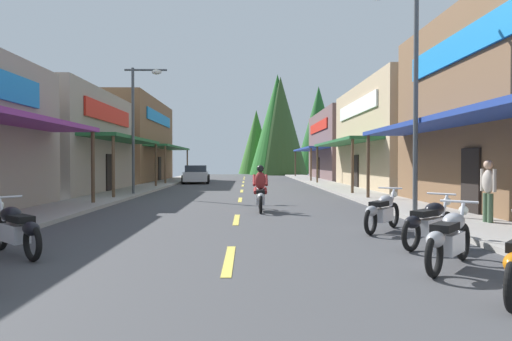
{
  "coord_description": "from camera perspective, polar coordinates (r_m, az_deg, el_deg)",
  "views": [
    {
      "loc": [
        0.31,
        0.97,
        1.68
      ],
      "look_at": [
        0.72,
        22.07,
        1.27
      ],
      "focal_mm": 31.79,
      "sensor_mm": 36.0,
      "label": 1
    }
  ],
  "objects": [
    {
      "name": "ground",
      "position": [
        22.47,
        -1.91,
        -3.31
      ],
      "size": [
        9.77,
        76.75,
        0.1
      ],
      "primitive_type": "cube",
      "color": "#424244"
    },
    {
      "name": "sidewalk_left",
      "position": [
        23.34,
        -16.91,
        -2.92
      ],
      "size": [
        2.3,
        76.75,
        0.12
      ],
      "primitive_type": "cube",
      "color": "#9E9991",
      "rests_on": "ground"
    },
    {
      "name": "sidewalk_right",
      "position": [
        23.18,
        13.21,
        -2.93
      ],
      "size": [
        2.3,
        76.75,
        0.12
      ],
      "primitive_type": "cube",
      "color": "#9E9991",
      "rests_on": "ground"
    },
    {
      "name": "centerline_dashes",
      "position": [
        25.59,
        -1.81,
        -2.64
      ],
      "size": [
        0.16,
        50.59,
        0.01
      ],
      "color": "#E0C64C",
      "rests_on": "ground"
    },
    {
      "name": "storefront_left_middle",
      "position": [
        27.13,
        -25.63,
        3.22
      ],
      "size": [
        9.36,
        10.74,
        5.46
      ],
      "color": "gray",
      "rests_on": "ground"
    },
    {
      "name": "storefront_left_far",
      "position": [
        40.2,
        -16.71,
        3.56
      ],
      "size": [
        8.43,
        13.76,
        6.87
      ],
      "color": "brown",
      "rests_on": "ground"
    },
    {
      "name": "storefront_right_middle",
      "position": [
        30.3,
        19.77,
        4.0
      ],
      "size": [
        9.66,
        13.12,
        6.48
      ],
      "color": "tan",
      "rests_on": "ground"
    },
    {
      "name": "storefront_right_far",
      "position": [
        44.67,
        12.44,
        3.06
      ],
      "size": [
        9.02,
        13.94,
        6.45
      ],
      "color": "brown",
      "rests_on": "ground"
    },
    {
      "name": "streetlamp_left",
      "position": [
        23.08,
        -14.48,
        7.03
      ],
      "size": [
        2.07,
        0.3,
        6.28
      ],
      "color": "#474C51",
      "rests_on": "ground"
    },
    {
      "name": "streetlamp_right",
      "position": [
        14.35,
        18.37,
        11.72
      ],
      "size": [
        2.07,
        0.3,
        6.75
      ],
      "color": "#474C51",
      "rests_on": "ground"
    },
    {
      "name": "motorcycle_parked_right_1",
      "position": [
        7.79,
        23.13,
        -7.77
      ],
      "size": [
        1.46,
        1.7,
        1.04
      ],
      "rotation": [
        0.0,
        0.0,
        0.87
      ],
      "color": "black",
      "rests_on": "ground"
    },
    {
      "name": "motorcycle_parked_right_2",
      "position": [
        9.62,
        20.95,
        -6.07
      ],
      "size": [
        1.65,
        1.52,
        1.04
      ],
      "rotation": [
        0.0,
        0.0,
        0.74
      ],
      "color": "black",
      "rests_on": "ground"
    },
    {
      "name": "motorcycle_parked_right_3",
      "position": [
        11.38,
        15.61,
        -4.94
      ],
      "size": [
        1.38,
        1.76,
        1.04
      ],
      "rotation": [
        0.0,
        0.0,
        0.92
      ],
      "color": "black",
      "rests_on": "ground"
    },
    {
      "name": "motorcycle_parked_left_2",
      "position": [
        9.21,
        -27.97,
        -6.45
      ],
      "size": [
        1.62,
        1.54,
        1.04
      ],
      "rotation": [
        0.0,
        0.0,
        2.38
      ],
      "color": "black",
      "rests_on": "ground"
    },
    {
      "name": "rider_cruising_lead",
      "position": [
        15.31,
        0.55,
        -2.73
      ],
      "size": [
        0.6,
        2.14,
        1.57
      ],
      "rotation": [
        0.0,
        0.0,
        1.56
      ],
      "color": "black",
      "rests_on": "ground"
    },
    {
      "name": "pedestrian_browsing",
      "position": [
        13.1,
        27.18,
        -1.97
      ],
      "size": [
        0.31,
        0.56,
        1.73
      ],
      "rotation": [
        0.0,
        0.0,
        3.29
      ],
      "color": "#3F593F",
      "rests_on": "ground"
    },
    {
      "name": "parked_car_curbside",
      "position": [
        35.74,
        -7.53,
        -0.5
      ],
      "size": [
        2.29,
        4.41,
        1.4
      ],
      "rotation": [
        0.0,
        0.0,
        1.64
      ],
      "color": "silver",
      "rests_on": "ground"
    },
    {
      "name": "treeline_backdrop",
      "position": [
        61.65,
        4.15,
        5.31
      ],
      "size": [
        15.14,
        14.18,
        13.07
      ],
      "color": "#2F4D23",
      "rests_on": "ground"
    }
  ]
}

